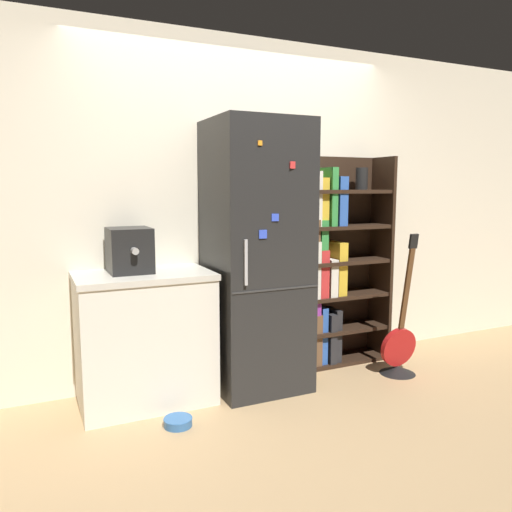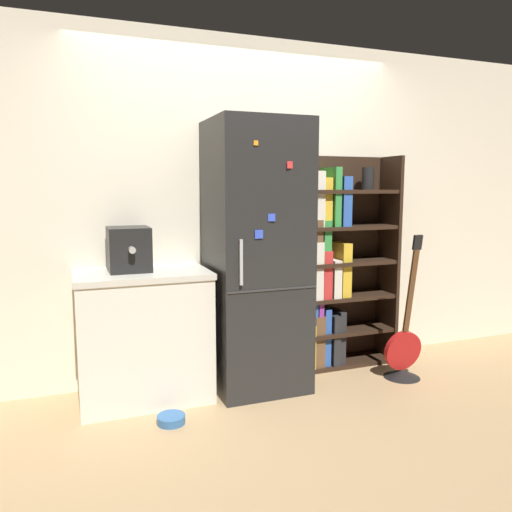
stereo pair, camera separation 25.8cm
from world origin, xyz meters
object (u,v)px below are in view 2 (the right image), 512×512
at_px(bookshelf, 330,269).
at_px(guitar, 403,357).
at_px(pet_bowl, 171,419).
at_px(espresso_machine, 129,249).
at_px(refrigerator, 256,256).

relative_size(bookshelf, guitar, 1.53).
distance_m(bookshelf, pet_bowl, 1.74).
relative_size(espresso_machine, pet_bowl, 2.02).
relative_size(refrigerator, guitar, 1.72).
height_order(guitar, pet_bowl, guitar).
bearing_deg(refrigerator, espresso_machine, 173.59).
bearing_deg(pet_bowl, refrigerator, 29.29).
bearing_deg(guitar, espresso_machine, 169.27).
xyz_separation_m(bookshelf, espresso_machine, (-1.60, -0.09, 0.24)).
bearing_deg(guitar, pet_bowl, -176.12).
height_order(refrigerator, pet_bowl, refrigerator).
bearing_deg(espresso_machine, bookshelf, 3.19).
bearing_deg(bookshelf, espresso_machine, -176.81).
bearing_deg(refrigerator, guitar, -14.10).
bearing_deg(espresso_machine, refrigerator, -6.41).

